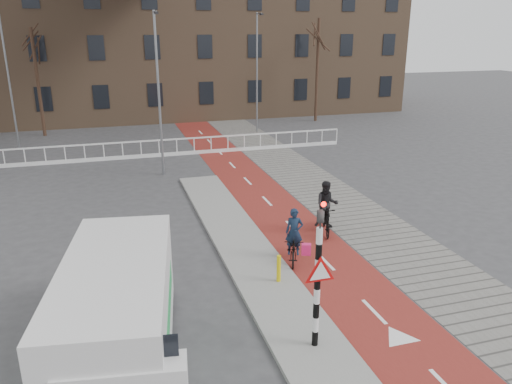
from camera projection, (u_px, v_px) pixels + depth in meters
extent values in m
plane|color=#38383A|center=(306.00, 301.00, 13.41)|extent=(120.00, 120.00, 0.00)
cube|color=maroon|center=(254.00, 187.00, 22.91)|extent=(2.50, 60.00, 0.01)
cube|color=slate|center=(310.00, 182.00, 23.68)|extent=(3.00, 60.00, 0.01)
cube|color=gray|center=(242.00, 244.00, 16.84)|extent=(1.80, 16.00, 0.12)
cylinder|color=black|center=(317.00, 289.00, 10.94)|extent=(0.14, 0.14, 2.88)
imported|color=black|center=(321.00, 210.00, 10.36)|extent=(0.13, 0.16, 0.80)
cylinder|color=#FF0C05|center=(324.00, 204.00, 10.18)|extent=(0.11, 0.02, 0.11)
cylinder|color=#D9C10C|center=(279.00, 268.00, 14.11)|extent=(0.12, 0.12, 0.80)
imported|color=black|center=(294.00, 248.00, 15.57)|extent=(1.13, 1.73, 0.86)
imported|color=#132137|center=(294.00, 232.00, 15.40)|extent=(0.64, 0.53, 1.49)
cube|color=#DD1F66|center=(306.00, 249.00, 15.11)|extent=(0.33, 0.27, 0.35)
imported|color=black|center=(326.00, 219.00, 17.69)|extent=(1.01, 1.85, 1.07)
imported|color=black|center=(327.00, 204.00, 17.52)|extent=(0.97, 0.85, 1.67)
cube|color=silver|center=(117.00, 310.00, 10.69)|extent=(2.99, 5.72, 2.18)
cube|color=green|center=(63.00, 322.00, 10.42)|extent=(0.55, 3.45, 0.55)
cube|color=green|center=(169.00, 306.00, 11.02)|extent=(0.55, 3.45, 0.55)
cube|color=black|center=(120.00, 362.00, 8.40)|extent=(1.95, 0.35, 0.90)
cylinder|color=black|center=(92.00, 304.00, 12.58)|extent=(0.39, 0.80, 0.76)
cylinder|color=black|center=(166.00, 298.00, 12.83)|extent=(0.39, 0.80, 0.76)
cube|color=silver|center=(103.00, 144.00, 27.19)|extent=(28.00, 0.08, 0.08)
cube|color=silver|center=(105.00, 159.00, 27.46)|extent=(28.00, 0.10, 0.20)
cube|color=#7F6047|center=(121.00, 40.00, 39.77)|extent=(46.00, 10.00, 12.00)
cylinder|color=black|center=(38.00, 83.00, 32.67)|extent=(0.22, 0.22, 6.98)
cylinder|color=black|center=(317.00, 71.00, 37.84)|extent=(0.22, 0.22, 7.63)
cylinder|color=slate|center=(159.00, 96.00, 23.67)|extent=(0.12, 0.12, 7.74)
cylinder|color=slate|center=(9.00, 83.00, 28.94)|extent=(0.12, 0.12, 7.78)
cylinder|color=slate|center=(257.00, 74.00, 33.82)|extent=(0.12, 0.12, 7.91)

